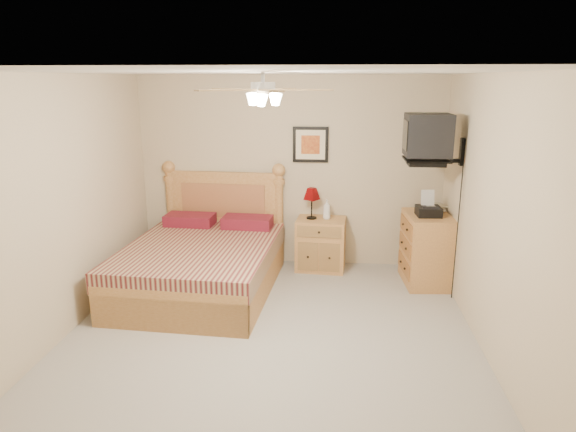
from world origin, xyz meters
name	(u,v)px	position (x,y,z in m)	size (l,w,h in m)	color
floor	(269,341)	(0.00, 0.00, 0.00)	(4.50, 4.50, 0.00)	gray
ceiling	(266,72)	(0.00, 0.00, 2.50)	(4.00, 4.50, 0.04)	white
wall_back	(290,172)	(0.00, 2.25, 1.25)	(4.00, 0.04, 2.50)	#C3B090
wall_front	(206,336)	(0.00, -2.25, 1.25)	(4.00, 0.04, 2.50)	#C3B090
wall_left	(56,211)	(-2.00, 0.00, 1.25)	(0.04, 4.50, 2.50)	#C3B090
wall_right	(496,221)	(2.00, 0.00, 1.25)	(0.04, 4.50, 2.50)	#C3B090
bed	(199,235)	(-0.95, 1.12, 0.69)	(1.63, 2.14, 1.38)	#AB6E33
nightstand	(321,244)	(0.43, 2.00, 0.34)	(0.63, 0.47, 0.68)	#AA7743
table_lamp	(312,203)	(0.30, 2.03, 0.88)	(0.22, 0.22, 0.41)	#5A0103
lotion_bottle	(327,209)	(0.50, 2.03, 0.81)	(0.10, 0.10, 0.26)	white
framed_picture	(311,145)	(0.27, 2.23, 1.62)	(0.46, 0.04, 0.46)	black
dresser	(426,249)	(1.73, 1.64, 0.43)	(0.51, 0.74, 0.87)	#A06A3F
fax_machine	(429,204)	(1.71, 1.59, 1.02)	(0.28, 0.30, 0.30)	black
magazine_lower	(426,208)	(1.74, 1.89, 0.88)	(0.22, 0.30, 0.03)	#B9AB95
magazine_upper	(428,206)	(1.77, 1.93, 0.91)	(0.21, 0.29, 0.02)	tan
wall_tv	(442,139)	(1.75, 1.34, 1.81)	(0.56, 0.46, 0.58)	black
ceiling_fan	(263,90)	(0.00, -0.20, 2.36)	(1.14, 1.14, 0.28)	silver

